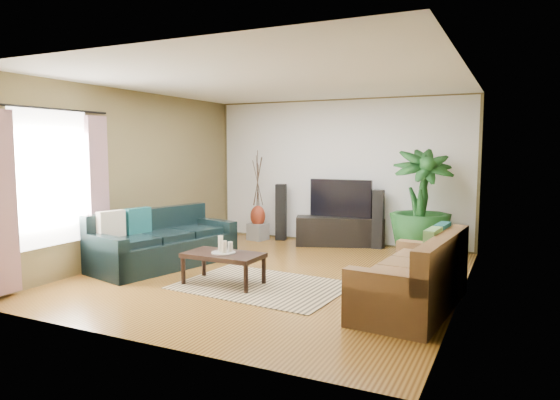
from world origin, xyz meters
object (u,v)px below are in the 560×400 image
Objects in this scene: coffee_table at (224,269)px; potted_plant at (421,203)px; speaker_right at (378,219)px; pedestal at (258,232)px; sofa_left at (165,238)px; speaker_left at (281,212)px; side_table at (182,241)px; sofa_right at (411,271)px; vase at (258,216)px; tv_stand at (340,231)px; television at (341,198)px.

potted_plant reaches higher than coffee_table.
coffee_table is 3.47m from speaker_right.
sofa_left is at bearing -96.16° from pedestal.
speaker_left reaches higher than side_table.
vase is at bearing -124.72° from sofa_right.
sofa_right is 2.43m from coffee_table.
speaker_right is at bearing 5.21° from pedestal.
speaker_left is 1.92m from speaker_right.
tv_stand is (0.52, 3.18, 0.06)m from coffee_table.
side_table is at bearing -105.80° from pedestal.
speaker_right reaches higher than sofa_right.
television is 3.62× the size of pedestal.
sofa_left is 6.84× the size of pedestal.
coffee_table is at bearing -83.17° from sofa_right.
sofa_left is at bearing -72.46° from side_table.
speaker_right is (2.60, 2.72, 0.10)m from sofa_left.
coffee_table is at bearing -37.77° from side_table.
potted_plant is 3.21m from pedestal.
potted_plant is (2.72, -0.35, 0.34)m from speaker_left.
side_table reaches higher than pedestal.
television reaches higher than sofa_right.
sofa_right is 3.38m from speaker_right.
sofa_left is 3.82m from sofa_right.
sofa_right is 1.85× the size of coffee_table.
sofa_right is at bearing 2.88° from coffee_table.
coffee_table is 3.22m from tv_stand.
speaker_right is (-1.20, 3.16, 0.10)m from sofa_right.
speaker_left is at bearing -0.14° from sofa_left.
tv_stand is 1.36× the size of television.
sofa_left reaches higher than coffee_table.
coffee_table is 2.17× the size of side_table.
potted_plant is at bearing -166.64° from sofa_right.
sofa_right is 2.87m from potted_plant.
potted_plant is 4.03m from side_table.
coffee_table is 3.58m from potted_plant.
potted_plant is (0.80, -0.36, 0.37)m from speaker_right.
speaker_left reaches higher than sofa_left.
coffee_table is 0.94× the size of speaker_left.
sofa_right is 4.61× the size of vase.
sofa_right reaches higher than tv_stand.
potted_plant is 3.15m from vase.
tv_stand is 0.61m from television.
coffee_table is 2.03m from side_table.
vase is at bearing -169.63° from speaker_left.
sofa_right is 4.44m from speaker_left.
sofa_right is 1.07× the size of potted_plant.
television is at bearing 6.33° from pedestal.
television is 2.46× the size of side_table.
pedestal is (-1.63, -0.16, -0.10)m from tv_stand.
potted_plant is at bearing -41.41° from sofa_left.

